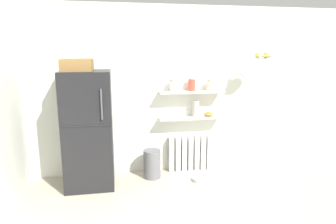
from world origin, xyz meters
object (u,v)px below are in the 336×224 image
storage_jar_0 (173,85)px  hanging_fruit_basket (263,56)px  storage_jar_1 (192,85)px  refrigerator (88,127)px  shelf_bowl (209,114)px  vase (196,109)px  trash_bin (152,164)px  radiator (190,153)px  storage_jar_2 (210,85)px  pet_food_bowl (199,179)px

storage_jar_0 → hanging_fruit_basket: (1.29, -0.29, 0.44)m
storage_jar_1 → hanging_fruit_basket: (0.99, -0.29, 0.43)m
refrigerator → shelf_bowl: bearing=6.9°
vase → trash_bin: (-0.72, -0.16, -0.80)m
radiator → storage_jar_2: storage_jar_2 is taller
storage_jar_1 → shelf_bowl: 0.55m
storage_jar_1 → storage_jar_2: bearing=0.0°
radiator → storage_jar_0: bearing=-174.2°
storage_jar_2 → pet_food_bowl: (-0.27, -0.42, -1.37)m
storage_jar_0 → storage_jar_2: storage_jar_0 is taller
refrigerator → vase: refrigerator is taller
refrigerator → pet_food_bowl: refrigerator is taller
storage_jar_2 → vase: bearing=180.0°
pet_food_bowl → shelf_bowl: bearing=58.5°
storage_jar_2 → vase: 0.43m
refrigerator → storage_jar_0: 1.40m
trash_bin → hanging_fruit_basket: hanging_fruit_basket is taller
storage_jar_2 → storage_jar_0: bearing=180.0°
refrigerator → storage_jar_2: bearing=6.9°
storage_jar_1 → storage_jar_2: size_ratio=1.18×
refrigerator → storage_jar_1: (1.56, 0.22, 0.55)m
refrigerator → trash_bin: refrigerator is taller
trash_bin → hanging_fruit_basket: size_ratio=1.45×
storage_jar_0 → storage_jar_2: 0.59m
storage_jar_1 → pet_food_bowl: (0.03, -0.42, -1.38)m
shelf_bowl → hanging_fruit_basket: bearing=-22.4°
pet_food_bowl → trash_bin: bearing=159.0°
radiator → vase: (0.07, -0.03, 0.74)m
refrigerator → storage_jar_2: refrigerator is taller
vase → trash_bin: vase is taller
vase → refrigerator: bearing=-172.2°
pet_food_bowl → hanging_fruit_basket: (0.97, 0.13, 1.82)m
pet_food_bowl → storage_jar_2: bearing=57.6°
refrigerator → storage_jar_1: refrigerator is taller
storage_jar_1 → trash_bin: 1.36m
vase → hanging_fruit_basket: bearing=-17.6°
storage_jar_0 → vase: size_ratio=0.74×
radiator → shelf_bowl: 0.71m
storage_jar_1 → pet_food_bowl: bearing=-86.3°
vase → pet_food_bowl: bearing=-95.5°
storage_jar_1 → shelf_bowl: size_ratio=1.34×
vase → hanging_fruit_basket: size_ratio=0.84×
trash_bin → vase: bearing=12.5°
shelf_bowl → refrigerator: bearing=-173.1°
storage_jar_0 → trash_bin: size_ratio=0.43×
shelf_bowl → pet_food_bowl: shelf_bowl is taller
storage_jar_0 → storage_jar_1: size_ratio=0.93×
refrigerator → hanging_fruit_basket: size_ratio=6.01×
storage_jar_0 → storage_jar_1: bearing=-0.0°
storage_jar_0 → vase: 0.52m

